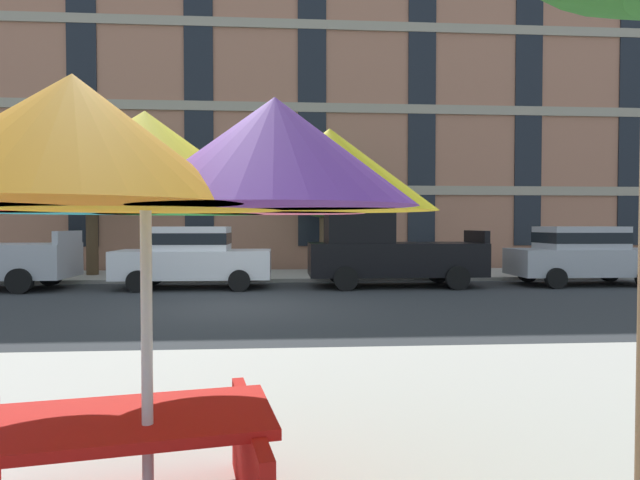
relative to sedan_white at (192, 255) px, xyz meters
The scene contains 10 objects.
ground_plane 4.14m from the sedan_white, 66.70° to the right, with size 120.00×120.00×0.00m, color #2D3033.
sidewalk_far 3.60m from the sedan_white, 62.80° to the left, with size 56.00×3.60×0.12m, color #9E998E.
apartment_building 12.64m from the sedan_white, 81.97° to the left, with size 43.51×12.08×12.80m.
sedan_white is the anchor object (origin of this frame).
pickup_black 5.69m from the sedan_white, ahead, with size 5.10×2.12×2.20m.
sedan_silver 11.73m from the sedan_white, ahead, with size 4.40×1.98×1.78m.
street_tree_left 5.54m from the sedan_white, 143.12° to the left, with size 2.69×2.69×5.00m.
street_tree_middle 5.92m from the sedan_white, 41.83° to the left, with size 2.42×2.42×4.52m.
patio_umbrella 12.89m from the sedan_white, 81.66° to the right, with size 3.11×3.11×2.43m.
picnic_table 12.70m from the sedan_white, 82.67° to the right, with size 2.04×1.82×0.77m.
Camera 1 is at (0.98, -11.87, 1.83)m, focal length 29.93 mm.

